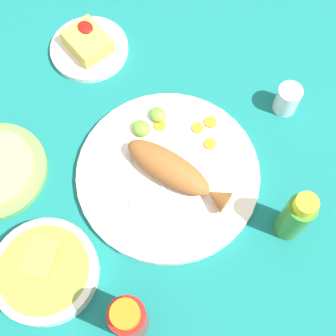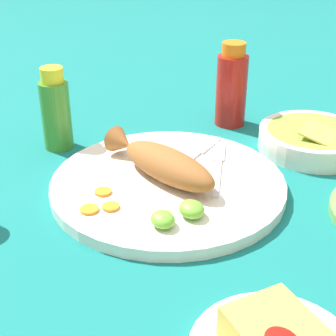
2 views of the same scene
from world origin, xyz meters
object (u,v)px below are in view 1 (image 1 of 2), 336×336
fried_fish (174,171)px  hot_sauce_bottle_red (129,319)px  fork_near (154,215)px  guacamole_bowl (45,271)px  main_plate (168,174)px  hot_sauce_bottle_green (296,217)px  fork_far (132,204)px  salt_cup (287,100)px  side_plate_fries (89,49)px

fried_fish → hot_sauce_bottle_red: 0.28m
fork_near → guacamole_bowl: size_ratio=0.87×
main_plate → hot_sauce_bottle_green: 0.26m
fork_near → fork_far: same height
salt_cup → side_plate_fries: size_ratio=0.38×
fork_far → side_plate_fries: (0.35, -0.15, -0.01)m
main_plate → hot_sauce_bottle_red: (-0.18, 0.23, 0.07)m
fork_far → hot_sauce_bottle_red: bearing=-3.3°
main_plate → guacamole_bowl: guacamole_bowl is taller
main_plate → side_plate_fries: main_plate is taller
main_plate → guacamole_bowl: size_ratio=1.91×
main_plate → guacamole_bowl: (-0.01, 0.29, 0.01)m
main_plate → fork_near: bearing=123.5°
fork_near → hot_sauce_bottle_green: bearing=104.6°
fork_far → guacamole_bowl: size_ratio=0.85×
fried_fish → hot_sauce_bottle_green: hot_sauce_bottle_green is taller
main_plate → side_plate_fries: bearing=-9.4°
fork_far → side_plate_fries: size_ratio=0.93×
fried_fish → fork_far: 0.10m
main_plate → hot_sauce_bottle_green: (-0.23, -0.11, 0.06)m
hot_sauce_bottle_green → salt_cup: hot_sauce_bottle_green is taller
hot_sauce_bottle_green → side_plate_fries: bearing=4.9°
fried_fish → fork_far: (0.01, 0.10, -0.02)m
hot_sauce_bottle_green → side_plate_fries: hot_sauce_bottle_green is taller
hot_sauce_bottle_green → guacamole_bowl: size_ratio=0.78×
fried_fish → hot_sauce_bottle_green: size_ratio=1.55×
fork_near → side_plate_fries: fork_near is taller
salt_cup → hot_sauce_bottle_red: bearing=105.3°
main_plate → fork_far: size_ratio=2.24×
fork_near → salt_cup: (0.02, -0.37, 0.01)m
hot_sauce_bottle_red → salt_cup: hot_sauce_bottle_red is taller
fried_fish → hot_sauce_bottle_red: (-0.16, 0.23, 0.03)m
main_plate → side_plate_fries: size_ratio=2.09×
fork_near → hot_sauce_bottle_green: (-0.17, -0.18, 0.05)m
hot_sauce_bottle_red → main_plate: bearing=-52.1°
fork_near → side_plate_fries: bearing=-140.5°
fork_far → guacamole_bowl: 0.20m
hot_sauce_bottle_red → hot_sauce_bottle_green: size_ratio=1.10×
hot_sauce_bottle_green → salt_cup: 0.27m
fried_fish → hot_sauce_bottle_red: bearing=108.7°
fried_fish → side_plate_fries: 0.36m
fork_far → fork_near: bearing=57.0°
fried_fish → hot_sauce_bottle_red: size_ratio=1.40×
main_plate → hot_sauce_bottle_red: hot_sauce_bottle_red is taller
fork_far → hot_sauce_bottle_green: size_ratio=1.09×
fork_near → fork_far: size_ratio=1.03×
hot_sauce_bottle_red → side_plate_fries: bearing=-28.6°
guacamole_bowl → side_plate_fries: bearing=-44.6°
fried_fish → side_plate_fries: fried_fish is taller
fork_near → salt_cup: salt_cup is taller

